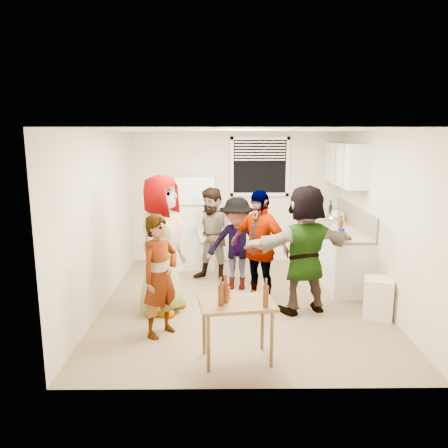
{
  "coord_description": "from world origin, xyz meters",
  "views": [
    {
      "loc": [
        -0.31,
        -6.11,
        2.43
      ],
      "look_at": [
        -0.25,
        0.19,
        1.15
      ],
      "focal_mm": 35.0,
      "sensor_mm": 36.0,
      "label": 1
    }
  ],
  "objects_px": {
    "guest_back_right": "(237,288)",
    "serving_table": "(237,360)",
    "guest_stripe": "(162,334)",
    "kettle": "(332,225)",
    "trash_bin": "(378,300)",
    "beer_bottle_counter": "(341,234)",
    "guest_orange": "(302,311)",
    "guest_back_left": "(214,281)",
    "blue_cup": "(341,237)",
    "refrigerator": "(196,222)",
    "guest_black": "(258,303)",
    "beer_bottle_table": "(221,305)",
    "wine_bottle": "(330,219)",
    "guest_grey": "(164,310)",
    "red_cup": "(226,298)"
  },
  "relations": [
    {
      "from": "guest_stripe",
      "to": "beer_bottle_table",
      "type": "bearing_deg",
      "value": -97.47
    },
    {
      "from": "blue_cup",
      "to": "guest_back_left",
      "type": "height_order",
      "value": "blue_cup"
    },
    {
      "from": "trash_bin",
      "to": "guest_grey",
      "type": "xyz_separation_m",
      "value": [
        -2.94,
        0.25,
        -0.25
      ]
    },
    {
      "from": "beer_bottle_table",
      "to": "guest_grey",
      "type": "relative_size",
      "value": 0.12
    },
    {
      "from": "kettle",
      "to": "guest_back_right",
      "type": "relative_size",
      "value": 0.18
    },
    {
      "from": "wine_bottle",
      "to": "beer_bottle_counter",
      "type": "height_order",
      "value": "wine_bottle"
    },
    {
      "from": "kettle",
      "to": "guest_orange",
      "type": "distance_m",
      "value": 2.02
    },
    {
      "from": "trash_bin",
      "to": "serving_table",
      "type": "xyz_separation_m",
      "value": [
        -1.96,
        -1.14,
        -0.25
      ]
    },
    {
      "from": "beer_bottle_counter",
      "to": "wine_bottle",
      "type": "bearing_deg",
      "value": 83.25
    },
    {
      "from": "beer_bottle_table",
      "to": "guest_orange",
      "type": "relative_size",
      "value": 0.13
    },
    {
      "from": "trash_bin",
      "to": "guest_back_right",
      "type": "xyz_separation_m",
      "value": [
        -1.87,
        1.16,
        -0.25
      ]
    },
    {
      "from": "wine_bottle",
      "to": "trash_bin",
      "type": "xyz_separation_m",
      "value": [
        0.08,
        -2.41,
        -0.65
      ]
    },
    {
      "from": "wine_bottle",
      "to": "guest_stripe",
      "type": "xyz_separation_m",
      "value": [
        -2.79,
        -2.91,
        -0.9
      ]
    },
    {
      "from": "serving_table",
      "to": "guest_stripe",
      "type": "distance_m",
      "value": 1.12
    },
    {
      "from": "guest_back_right",
      "to": "serving_table",
      "type": "bearing_deg",
      "value": -82.97
    },
    {
      "from": "serving_table",
      "to": "guest_orange",
      "type": "distance_m",
      "value": 1.68
    },
    {
      "from": "guest_orange",
      "to": "blue_cup",
      "type": "bearing_deg",
      "value": -151.32
    },
    {
      "from": "blue_cup",
      "to": "beer_bottle_counter",
      "type": "bearing_deg",
      "value": 76.72
    },
    {
      "from": "beer_bottle_counter",
      "to": "guest_back_right",
      "type": "distance_m",
      "value": 1.87
    },
    {
      "from": "guest_back_right",
      "to": "guest_black",
      "type": "height_order",
      "value": "guest_back_right"
    },
    {
      "from": "guest_stripe",
      "to": "guest_back_right",
      "type": "xyz_separation_m",
      "value": [
        1.0,
        1.65,
        0.0
      ]
    },
    {
      "from": "serving_table",
      "to": "guest_back_left",
      "type": "height_order",
      "value": "serving_table"
    },
    {
      "from": "kettle",
      "to": "blue_cup",
      "type": "distance_m",
      "value": 0.89
    },
    {
      "from": "guest_black",
      "to": "refrigerator",
      "type": "bearing_deg",
      "value": 158.0
    },
    {
      "from": "red_cup",
      "to": "guest_black",
      "type": "xyz_separation_m",
      "value": [
        0.49,
        1.55,
        -0.67
      ]
    },
    {
      "from": "serving_table",
      "to": "guest_orange",
      "type": "bearing_deg",
      "value": 54.27
    },
    {
      "from": "wine_bottle",
      "to": "trash_bin",
      "type": "height_order",
      "value": "wine_bottle"
    },
    {
      "from": "wine_bottle",
      "to": "guest_black",
      "type": "bearing_deg",
      "value": -128.57
    },
    {
      "from": "refrigerator",
      "to": "beer_bottle_counter",
      "type": "relative_size",
      "value": 7.75
    },
    {
      "from": "serving_table",
      "to": "guest_black",
      "type": "bearing_deg",
      "value": 77.26
    },
    {
      "from": "trash_bin",
      "to": "guest_back_left",
      "type": "xyz_separation_m",
      "value": [
        -2.24,
        1.54,
        -0.25
      ]
    },
    {
      "from": "trash_bin",
      "to": "beer_bottle_counter",
      "type": "bearing_deg",
      "value": 101.34
    },
    {
      "from": "blue_cup",
      "to": "serving_table",
      "type": "bearing_deg",
      "value": -128.68
    },
    {
      "from": "wine_bottle",
      "to": "beer_bottle_counter",
      "type": "relative_size",
      "value": 1.21
    },
    {
      "from": "kettle",
      "to": "guest_back_left",
      "type": "height_order",
      "value": "kettle"
    },
    {
      "from": "beer_bottle_table",
      "to": "wine_bottle",
      "type": "bearing_deg",
      "value": 60.63
    },
    {
      "from": "wine_bottle",
      "to": "trash_bin",
      "type": "distance_m",
      "value": 2.5
    },
    {
      "from": "guest_stripe",
      "to": "kettle",
      "type": "bearing_deg",
      "value": -11.25
    },
    {
      "from": "blue_cup",
      "to": "guest_orange",
      "type": "xyz_separation_m",
      "value": [
        -0.7,
        -0.74,
        -0.9
      ]
    },
    {
      "from": "beer_bottle_table",
      "to": "serving_table",
      "type": "bearing_deg",
      "value": 28.22
    },
    {
      "from": "guest_grey",
      "to": "guest_back_left",
      "type": "bearing_deg",
      "value": -7.05
    },
    {
      "from": "beer_bottle_counter",
      "to": "guest_back_left",
      "type": "relative_size",
      "value": 0.14
    },
    {
      "from": "blue_cup",
      "to": "guest_stripe",
      "type": "xyz_separation_m",
      "value": [
        -2.6,
        -1.46,
        -0.9
      ]
    },
    {
      "from": "beer_bottle_table",
      "to": "guest_back_left",
      "type": "distance_m",
      "value": 2.86
    },
    {
      "from": "beer_bottle_counter",
      "to": "guest_stripe",
      "type": "distance_m",
      "value": 3.24
    },
    {
      "from": "red_cup",
      "to": "guest_orange",
      "type": "xyz_separation_m",
      "value": [
        1.1,
        1.24,
        -0.67
      ]
    },
    {
      "from": "guest_back_right",
      "to": "beer_bottle_counter",
      "type": "bearing_deg",
      "value": 8.73
    },
    {
      "from": "guest_back_left",
      "to": "guest_black",
      "type": "relative_size",
      "value": 0.95
    },
    {
      "from": "beer_bottle_counter",
      "to": "serving_table",
      "type": "height_order",
      "value": "beer_bottle_counter"
    },
    {
      "from": "red_cup",
      "to": "guest_black",
      "type": "height_order",
      "value": "red_cup"
    }
  ]
}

